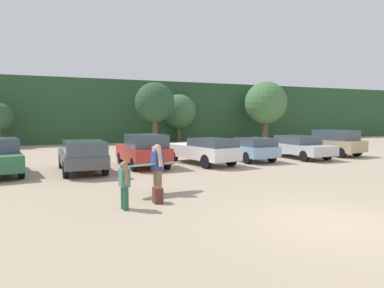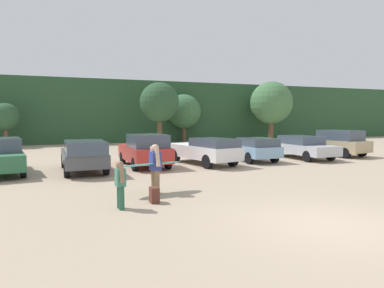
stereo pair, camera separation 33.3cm
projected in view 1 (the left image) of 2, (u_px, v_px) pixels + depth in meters
name	position (u px, v px, depth m)	size (l,w,h in m)	color
ground_plane	(333.00, 224.00, 7.98)	(120.00, 120.00, 0.00)	tan
hillside_ridge	(107.00, 112.00, 39.20)	(108.00, 12.00, 6.21)	#284C2D
tree_left	(155.00, 102.00, 31.24)	(3.57, 3.57, 5.67)	brown
tree_center_right	(179.00, 112.00, 35.36)	(3.50, 3.50, 4.87)	brown
tree_ridge_back	(266.00, 103.00, 36.61)	(4.44, 4.44, 6.29)	brown
parked_car_dark_gray	(82.00, 155.00, 15.45)	(1.90, 4.65, 1.46)	#4C4F54
parked_car_red	(143.00, 150.00, 17.28)	(1.93, 4.32, 1.65)	#B72D28
parked_car_white	(203.00, 150.00, 18.16)	(2.66, 4.90, 1.42)	white
parked_car_sky_blue	(248.00, 148.00, 19.82)	(1.87, 4.31, 1.35)	#84ADD1
parked_car_silver	(297.00, 146.00, 21.10)	(1.96, 4.84, 1.37)	silver
parked_car_tan	(332.00, 142.00, 22.55)	(2.71, 4.38, 1.67)	tan
person_adult	(157.00, 166.00, 11.09)	(0.33, 0.76, 1.60)	#8C6B4C
person_child	(124.00, 182.00, 9.20)	(0.26, 0.59, 1.30)	#26593F
surfboard_teal	(152.00, 164.00, 11.13)	(2.39, 1.19, 0.17)	teal
backpack_dropped	(158.00, 195.00, 9.94)	(0.24, 0.34, 0.45)	#592D23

